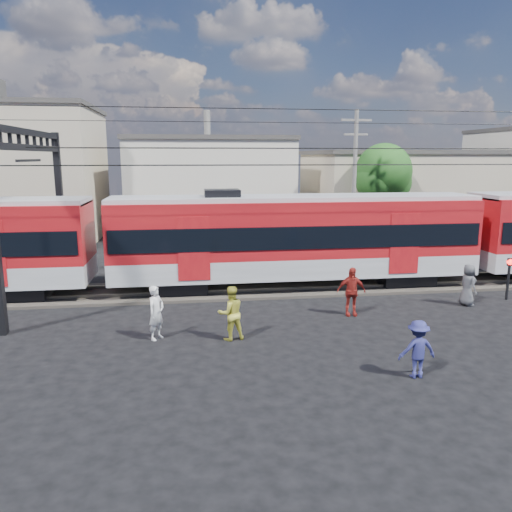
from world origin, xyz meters
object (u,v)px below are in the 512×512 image
(commuter_train, at_px, (299,236))
(pedestrian_c, at_px, (417,349))
(crossing_signal, at_px, (509,271))
(pedestrian_a, at_px, (156,313))

(commuter_train, xyz_separation_m, pedestrian_c, (1.09, -9.53, -1.61))
(commuter_train, height_order, crossing_signal, commuter_train)
(pedestrian_a, distance_m, pedestrian_c, 8.09)
(pedestrian_c, bearing_deg, commuter_train, -84.80)
(pedestrian_a, relative_size, pedestrian_c, 1.12)
(crossing_signal, bearing_deg, commuter_train, 159.83)
(pedestrian_c, xyz_separation_m, crossing_signal, (7.10, 6.52, 0.42))
(pedestrian_a, distance_m, crossing_signal, 14.44)
(commuter_train, bearing_deg, pedestrian_a, -136.83)
(pedestrian_c, bearing_deg, crossing_signal, -138.74)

